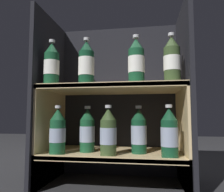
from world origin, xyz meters
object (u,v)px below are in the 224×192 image
at_px(bottle_upper_front_0, 51,65).
at_px(bottle_upper_front_3, 172,61).
at_px(bottle_lower_front_2, 169,134).
at_px(bottle_lower_back_1, 139,132).
at_px(bottle_lower_back_0, 87,131).
at_px(bottle_upper_front_2, 136,62).
at_px(bottle_upper_front_1, 86,64).
at_px(bottle_lower_front_0, 58,132).
at_px(bottle_lower_front_1, 108,133).

distance_m(bottle_upper_front_0, bottle_upper_front_3, 0.58).
xyz_separation_m(bottle_lower_front_2, bottle_lower_back_1, (-0.14, 0.08, -0.00)).
bearing_deg(bottle_lower_back_0, bottle_upper_front_2, -18.30).
bearing_deg(bottle_upper_front_1, bottle_upper_front_0, 180.00).
bearing_deg(bottle_upper_front_1, bottle_lower_back_0, 100.25).
bearing_deg(bottle_upper_front_1, bottle_lower_back_1, 18.98).
xyz_separation_m(bottle_lower_front_2, bottle_lower_back_0, (-0.40, 0.08, 0.00)).
xyz_separation_m(bottle_upper_front_1, bottle_lower_front_0, (-0.14, -0.00, -0.33)).
xyz_separation_m(bottle_upper_front_3, bottle_lower_back_0, (-0.42, 0.08, -0.33)).
xyz_separation_m(bottle_upper_front_3, bottle_lower_front_1, (-0.29, 0.00, -0.33)).
bearing_deg(bottle_upper_front_2, bottle_lower_front_1, 180.00).
relative_size(bottle_upper_front_3, bottle_lower_front_2, 1.00).
bearing_deg(bottle_upper_front_3, bottle_upper_front_0, 180.00).
bearing_deg(bottle_lower_front_0, bottle_lower_back_1, 12.40).
xyz_separation_m(bottle_lower_front_1, bottle_lower_back_0, (-0.12, 0.08, -0.00)).
relative_size(bottle_lower_front_2, bottle_lower_back_0, 1.00).
bearing_deg(bottle_lower_front_0, bottle_lower_front_1, 0.00).
bearing_deg(bottle_lower_back_1, bottle_upper_front_1, -161.02).
bearing_deg(bottle_lower_front_1, bottle_upper_front_2, -0.00).
bearing_deg(bottle_upper_front_1, bottle_lower_front_0, -180.00).
distance_m(bottle_upper_front_0, bottle_lower_front_2, 0.65).
xyz_separation_m(bottle_upper_front_2, bottle_lower_back_1, (0.01, 0.08, -0.33)).
height_order(bottle_lower_front_0, bottle_lower_front_2, same).
distance_m(bottle_upper_front_0, bottle_lower_back_1, 0.54).
bearing_deg(bottle_upper_front_1, bottle_upper_front_2, 0.00).
xyz_separation_m(bottle_upper_front_0, bottle_lower_back_1, (0.43, 0.08, -0.33)).
distance_m(bottle_upper_front_1, bottle_lower_front_2, 0.51).
relative_size(bottle_upper_front_2, bottle_lower_front_0, 1.00).
distance_m(bottle_lower_front_0, bottle_lower_front_2, 0.52).
bearing_deg(bottle_upper_front_2, bottle_upper_front_3, -0.00).
xyz_separation_m(bottle_upper_front_0, bottle_upper_front_3, (0.58, -0.00, 0.00)).
relative_size(bottle_upper_front_2, bottle_lower_front_1, 1.00).
xyz_separation_m(bottle_lower_front_1, bottle_lower_back_1, (0.14, 0.08, -0.00)).
bearing_deg(bottle_lower_front_1, bottle_upper_front_1, -180.00).
bearing_deg(bottle_upper_front_0, bottle_lower_front_2, -0.00).
xyz_separation_m(bottle_upper_front_2, bottle_upper_front_3, (0.16, -0.00, 0.00)).
bearing_deg(bottle_lower_back_0, bottle_lower_front_0, -145.63).
relative_size(bottle_upper_front_1, bottle_upper_front_3, 1.00).
height_order(bottle_upper_front_0, bottle_lower_back_0, bottle_upper_front_0).
height_order(bottle_lower_front_1, bottle_lower_front_2, same).
relative_size(bottle_upper_front_0, bottle_lower_front_2, 1.00).
distance_m(bottle_upper_front_3, bottle_lower_front_2, 0.33).
bearing_deg(bottle_lower_back_0, bottle_lower_front_2, -11.98).
bearing_deg(bottle_upper_front_2, bottle_upper_front_0, 180.00).
xyz_separation_m(bottle_lower_front_0, bottle_lower_back_1, (0.39, 0.08, -0.00)).
distance_m(bottle_upper_front_1, bottle_lower_back_1, 0.42).
distance_m(bottle_lower_front_0, bottle_lower_back_0, 0.15).
height_order(bottle_lower_back_0, bottle_lower_back_1, same).
height_order(bottle_upper_front_0, bottle_lower_back_1, bottle_upper_front_0).
bearing_deg(bottle_lower_front_2, bottle_upper_front_2, 180.00).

